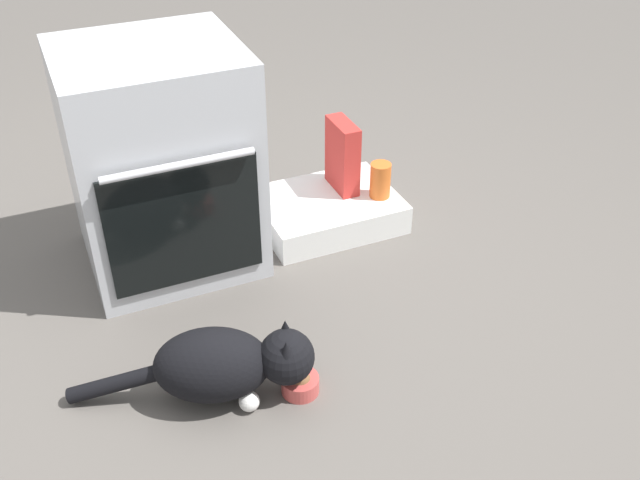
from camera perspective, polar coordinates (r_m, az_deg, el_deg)
ground at (r=2.44m, az=-8.54°, el=-6.27°), size 8.00×8.00×0.00m
oven at (r=2.55m, az=-12.35°, el=6.05°), size 0.59×0.59×0.79m
pantry_cabinet at (r=2.85m, az=0.62°, el=2.36°), size 0.53×0.40×0.12m
food_bowl at (r=2.17m, az=-1.56°, el=-11.15°), size 0.11×0.11×0.08m
cat at (r=2.11m, az=-7.35°, el=-9.59°), size 0.69×0.32×0.24m
sauce_jar at (r=2.80m, az=4.75°, el=4.69°), size 0.08×0.08×0.14m
cereal_box at (r=2.82m, az=1.78°, el=6.61°), size 0.07×0.18×0.28m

